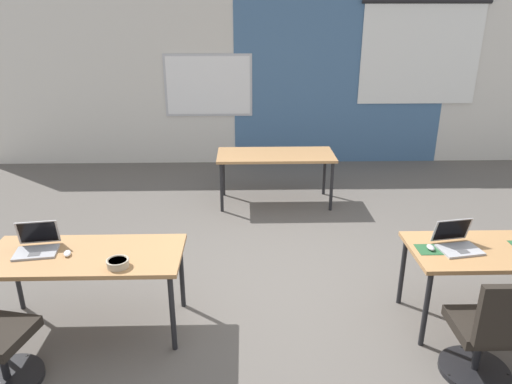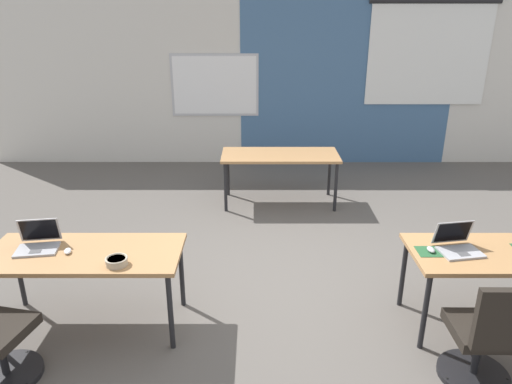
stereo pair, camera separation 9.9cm
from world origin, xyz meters
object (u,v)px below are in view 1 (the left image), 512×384
at_px(mouse_near_left_end, 67,253).
at_px(snack_bowl, 118,263).
at_px(laptop_near_left_end, 37,245).
at_px(laptop_near_right_inner, 457,243).
at_px(chair_near_right_inner, 486,337).
at_px(desk_near_left, 85,260).
at_px(mouse_near_right_inner, 431,247).
at_px(desk_far_center, 276,158).
at_px(desk_near_right, 505,255).

relative_size(mouse_near_left_end, snack_bowl, 0.63).
distance_m(laptop_near_left_end, mouse_near_left_end, 0.29).
bearing_deg(laptop_near_right_inner, chair_near_right_inner, -102.06).
height_order(laptop_near_left_end, mouse_near_left_end, laptop_near_left_end).
bearing_deg(desk_near_left, mouse_near_right_inner, -0.03).
bearing_deg(chair_near_right_inner, laptop_near_right_inner, -91.63).
distance_m(laptop_near_left_end, mouse_near_right_inner, 3.25).
xyz_separation_m(desk_near_left, chair_near_right_inner, (3.05, -0.70, -0.28)).
distance_m(laptop_near_left_end, snack_bowl, 0.78).
relative_size(mouse_near_right_inner, chair_near_right_inner, 0.11).
distance_m(chair_near_right_inner, snack_bowl, 2.79).
bearing_deg(desk_far_center, chair_near_right_inner, -69.57).
bearing_deg(desk_near_right, laptop_near_right_inner, 176.95).
distance_m(mouse_near_right_inner, snack_bowl, 2.53).
xyz_separation_m(desk_near_left, mouse_near_left_end, (-0.12, -0.02, 0.08)).
distance_m(desk_near_right, mouse_near_right_inner, 0.65).
xyz_separation_m(desk_near_left, laptop_near_right_inner, (3.08, 0.02, 0.11)).
bearing_deg(snack_bowl, laptop_near_left_end, 159.08).
bearing_deg(chair_near_right_inner, mouse_near_left_end, -11.50).
bearing_deg(laptop_near_left_end, desk_near_left, -17.85).
distance_m(mouse_near_left_end, snack_bowl, 0.50).
xyz_separation_m(desk_near_left, snack_bowl, (0.33, -0.21, 0.10)).
height_order(laptop_near_left_end, chair_near_right_inner, laptop_near_left_end).
height_order(desk_near_left, mouse_near_left_end, mouse_near_left_end).
bearing_deg(chair_near_right_inner, desk_near_left, -12.33).
bearing_deg(mouse_near_left_end, desk_far_center, 56.41).
height_order(desk_far_center, laptop_near_right_inner, laptop_near_right_inner).
height_order(laptop_near_right_inner, snack_bowl, laptop_near_right_inner).
height_order(desk_near_right, mouse_near_left_end, mouse_near_left_end).
xyz_separation_m(desk_near_right, chair_near_right_inner, (-0.45, -0.70, -0.28)).
relative_size(mouse_near_left_end, mouse_near_right_inner, 1.09).
height_order(desk_near_left, laptop_near_right_inner, laptop_near_right_inner).
xyz_separation_m(desk_near_right, mouse_near_left_end, (-3.62, -0.02, 0.08)).
bearing_deg(laptop_near_left_end, mouse_near_left_end, -25.83).
xyz_separation_m(mouse_near_left_end, laptop_near_right_inner, (3.20, 0.04, 0.03)).
distance_m(desk_near_left, mouse_near_right_inner, 2.86).
height_order(desk_far_center, laptop_near_left_end, laptop_near_left_end).
xyz_separation_m(desk_near_left, desk_far_center, (1.75, 2.80, 0.00)).
height_order(mouse_near_left_end, laptop_near_right_inner, laptop_near_right_inner).
relative_size(desk_near_left, mouse_near_left_end, 14.35).
height_order(desk_near_left, chair_near_right_inner, chair_near_right_inner).
relative_size(desk_near_right, mouse_near_left_end, 14.35).
xyz_separation_m(mouse_near_left_end, snack_bowl, (0.46, -0.19, 0.02)).
height_order(chair_near_right_inner, snack_bowl, chair_near_right_inner).
height_order(desk_near_left, laptop_near_left_end, laptop_near_left_end).
bearing_deg(mouse_near_right_inner, snack_bowl, -175.20).
bearing_deg(chair_near_right_inner, snack_bowl, -9.55).
distance_m(desk_near_right, desk_far_center, 3.30).
bearing_deg(chair_near_right_inner, desk_near_right, -122.06).
height_order(desk_near_left, mouse_near_right_inner, mouse_near_right_inner).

